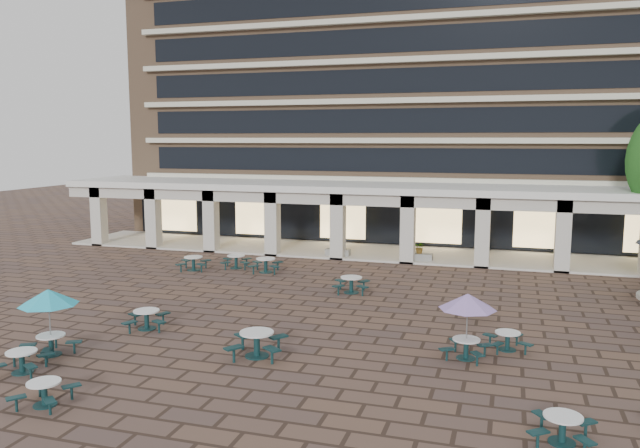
% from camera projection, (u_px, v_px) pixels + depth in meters
% --- Properties ---
extents(ground, '(120.00, 120.00, 0.00)m').
position_uv_depth(ground, '(307.00, 317.00, 25.39)').
color(ground, brown).
rests_on(ground, ground).
extents(apartment_building, '(40.00, 15.50, 25.20)m').
position_uv_depth(apartment_building, '(410.00, 68.00, 47.80)').
color(apartment_building, '#8F6D51').
rests_on(apartment_building, ground).
extents(retail_arcade, '(42.00, 6.60, 4.40)m').
position_uv_depth(retail_arcade, '(381.00, 207.00, 39.00)').
color(retail_arcade, white).
rests_on(retail_arcade, ground).
extents(picnic_table_0, '(1.83, 1.83, 0.70)m').
position_uv_depth(picnic_table_0, '(22.00, 360.00, 19.31)').
color(picnic_table_0, '#123536').
rests_on(picnic_table_0, ground).
extents(picnic_table_1, '(1.64, 1.64, 0.68)m').
position_uv_depth(picnic_table_1, '(44.00, 391.00, 16.94)').
color(picnic_table_1, '#123536').
rests_on(picnic_table_1, ground).
extents(picnic_table_2, '(2.17, 2.17, 0.86)m').
position_uv_depth(picnic_table_2, '(257.00, 342.00, 20.74)').
color(picnic_table_2, '#123536').
rests_on(picnic_table_2, ground).
extents(picnic_table_3, '(1.69, 1.69, 0.69)m').
position_uv_depth(picnic_table_3, '(563.00, 427.00, 14.84)').
color(picnic_table_3, '#123536').
rests_on(picnic_table_3, ground).
extents(picnic_table_4, '(1.95, 1.95, 2.25)m').
position_uv_depth(picnic_table_4, '(49.00, 300.00, 20.70)').
color(picnic_table_4, '#123536').
rests_on(picnic_table_4, ground).
extents(picnic_table_5, '(2.01, 2.01, 0.74)m').
position_uv_depth(picnic_table_5, '(147.00, 318.00, 23.77)').
color(picnic_table_5, '#123536').
rests_on(picnic_table_5, ground).
extents(picnic_table_6, '(1.89, 1.89, 2.19)m').
position_uv_depth(picnic_table_6, '(468.00, 304.00, 20.36)').
color(picnic_table_6, '#123536').
rests_on(picnic_table_6, ground).
extents(picnic_table_8, '(2.00, 2.00, 0.77)m').
position_uv_depth(picnic_table_8, '(193.00, 262.00, 34.39)').
color(picnic_table_8, '#123536').
rests_on(picnic_table_8, ground).
extents(picnic_table_9, '(1.97, 1.97, 0.74)m').
position_uv_depth(picnic_table_9, '(236.00, 260.00, 34.96)').
color(picnic_table_9, '#123536').
rests_on(picnic_table_9, ground).
extents(picnic_table_10, '(1.70, 1.70, 0.65)m').
position_uv_depth(picnic_table_10, '(508.00, 339.00, 21.39)').
color(picnic_table_10, '#123536').
rests_on(picnic_table_10, ground).
extents(picnic_table_12, '(1.99, 1.99, 0.78)m').
position_uv_depth(picnic_table_12, '(266.00, 264.00, 33.86)').
color(picnic_table_12, '#123536').
rests_on(picnic_table_12, ground).
extents(picnic_table_13, '(1.92, 1.92, 0.77)m').
position_uv_depth(picnic_table_13, '(351.00, 283.00, 29.36)').
color(picnic_table_13, '#123536').
rests_on(picnic_table_13, ground).
extents(planter_left, '(1.50, 0.63, 1.16)m').
position_uv_depth(planter_left, '(338.00, 250.00, 38.21)').
color(planter_left, gray).
rests_on(planter_left, ground).
extents(planter_right, '(1.50, 0.78, 1.24)m').
position_uv_depth(planter_right, '(420.00, 254.00, 36.74)').
color(planter_right, gray).
rests_on(planter_right, ground).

